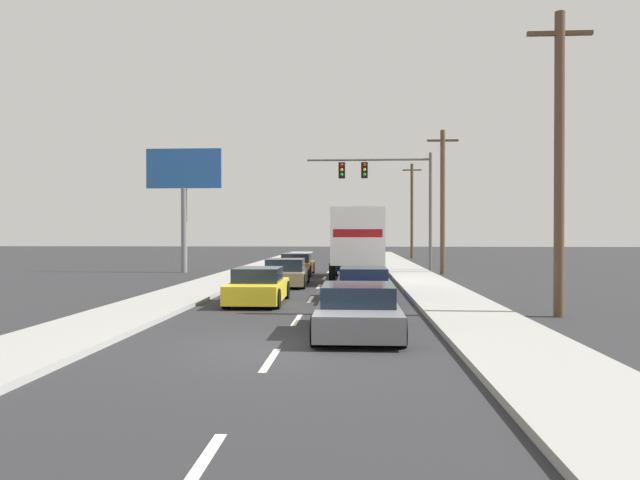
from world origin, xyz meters
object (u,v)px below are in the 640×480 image
at_px(utility_pole_mid, 443,200).
at_px(car_tan, 286,274).
at_px(car_yellow, 258,287).
at_px(car_gray, 358,311).
at_px(utility_pole_far, 412,210).
at_px(car_blue, 363,284).
at_px(traffic_signal_mast, 380,182).
at_px(roadside_billboard, 184,183).
at_px(box_truck, 356,240).
at_px(utility_pole_near, 559,160).
at_px(car_orange, 297,265).

bearing_deg(utility_pole_mid, car_tan, -135.62).
bearing_deg(car_yellow, car_gray, -60.24).
bearing_deg(utility_pole_far, car_blue, -98.48).
bearing_deg(traffic_signal_mast, roadside_billboard, -173.12).
distance_m(box_truck, utility_pole_near, 14.01).
height_order(car_orange, utility_pole_far, utility_pole_far).
xyz_separation_m(car_yellow, utility_pole_mid, (8.36, 14.69, 3.76)).
bearing_deg(car_yellow, traffic_signal_mast, 73.81).
distance_m(car_gray, utility_pole_near, 7.53).
bearing_deg(car_yellow, car_tan, 88.68).
height_order(utility_pole_near, roadside_billboard, utility_pole_near).
bearing_deg(roadside_billboard, utility_pole_mid, -2.07).
bearing_deg(utility_pole_near, traffic_signal_mast, 102.01).
bearing_deg(car_yellow, utility_pole_mid, 60.37).
xyz_separation_m(box_truck, utility_pole_mid, (5.03, 4.77, 2.29)).
bearing_deg(box_truck, utility_pole_mid, 43.45).
xyz_separation_m(car_yellow, car_blue, (3.56, 1.64, -0.02)).
xyz_separation_m(utility_pole_near, utility_pole_mid, (-0.61, 17.37, -0.10)).
distance_m(car_blue, roadside_billboard, 17.92).
height_order(car_blue, car_gray, car_gray).
distance_m(utility_pole_mid, utility_pole_far, 21.89).
xyz_separation_m(utility_pole_mid, roadside_billboard, (-15.40, 0.56, 1.12)).
bearing_deg(box_truck, traffic_signal_mast, 77.32).
distance_m(car_yellow, car_gray, 6.66).
height_order(car_blue, traffic_signal_mast, traffic_signal_mast).
height_order(car_tan, roadside_billboard, roadside_billboard).
bearing_deg(car_yellow, car_orange, 90.11).
relative_size(car_yellow, utility_pole_far, 0.45).
bearing_deg(utility_pole_mid, roadside_billboard, 177.93).
bearing_deg(utility_pole_mid, utility_pole_near, -88.00).
distance_m(traffic_signal_mast, utility_pole_near, 19.82).
relative_size(utility_pole_near, roadside_billboard, 1.14).
bearing_deg(utility_pole_far, car_gray, -97.34).
bearing_deg(utility_pole_near, car_yellow, 163.36).
xyz_separation_m(car_orange, box_truck, (3.35, -3.55, 1.45)).
bearing_deg(car_orange, car_blue, -73.13).
height_order(car_gray, roadside_billboard, roadside_billboard).
height_order(car_tan, utility_pole_mid, utility_pole_mid).
bearing_deg(utility_pole_near, car_gray, -151.23).
bearing_deg(car_orange, roadside_billboard, 165.78).
height_order(box_truck, car_blue, box_truck).
bearing_deg(roadside_billboard, car_tan, -50.02).
height_order(car_yellow, utility_pole_mid, utility_pole_mid).
bearing_deg(car_tan, utility_pole_mid, 44.38).
height_order(car_gray, utility_pole_far, utility_pole_far).
bearing_deg(box_truck, car_orange, 133.36).
relative_size(box_truck, car_blue, 1.85).
relative_size(box_truck, utility_pole_mid, 1.00).
distance_m(car_orange, car_tan, 6.81).
xyz_separation_m(utility_pole_near, utility_pole_far, (-0.20, 39.25, 0.24)).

